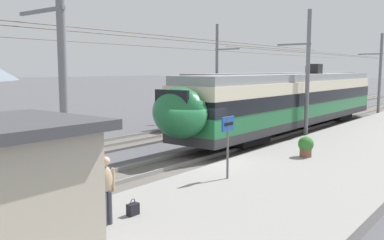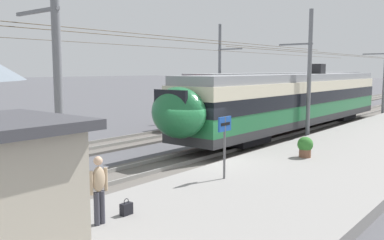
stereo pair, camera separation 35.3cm
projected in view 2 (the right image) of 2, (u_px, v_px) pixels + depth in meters
name	position (u px, v px, depth m)	size (l,w,h in m)	color
ground_plane	(206.00, 168.00, 17.39)	(400.00, 400.00, 0.00)	#4C4C51
platform_slab	(294.00, 179.00, 14.86)	(120.00, 6.63, 0.39)	gray
track_near	(181.00, 162.00, 18.28)	(120.00, 3.00, 0.28)	#5B5651
track_far	(98.00, 146.00, 21.93)	(120.00, 3.00, 0.28)	#5B5651
train_near_platform	(293.00, 100.00, 26.56)	(24.05, 3.03, 4.27)	#2D2D30
train_far_track	(292.00, 90.00, 39.38)	(32.20, 2.94, 4.27)	#2D2D30
catenary_mast_west	(55.00, 84.00, 11.27)	(44.01, 2.11, 7.10)	slate
catenary_mast_mid	(307.00, 73.00, 23.94)	(44.01, 2.11, 7.58)	slate
catenary_mast_east	(383.00, 73.00, 36.34)	(44.01, 2.11, 7.32)	slate
catenary_mast_far_side	(221.00, 71.00, 33.25)	(44.01, 2.27, 7.77)	slate
platform_sign	(225.00, 133.00, 14.06)	(0.70, 0.08, 2.16)	#59595B
passenger_walking	(99.00, 187.00, 9.93)	(0.53, 0.22, 1.69)	#383842
handbag_beside_passenger	(126.00, 209.00, 10.68)	(0.32, 0.18, 0.44)	black
potted_plant_platform_edge	(305.00, 146.00, 17.67)	(0.67, 0.67, 0.89)	brown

